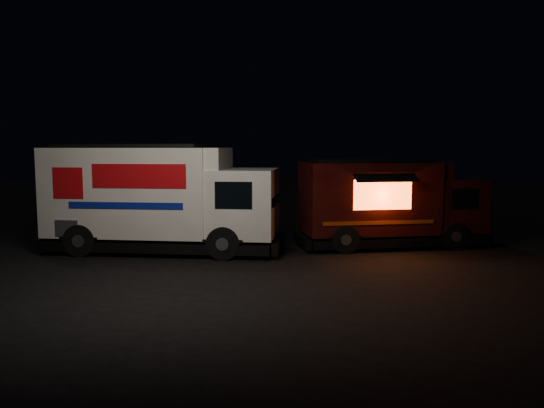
{
  "coord_description": "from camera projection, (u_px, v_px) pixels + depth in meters",
  "views": [
    {
      "loc": [
        0.2,
        -15.12,
        3.36
      ],
      "look_at": [
        0.81,
        2.0,
        1.5
      ],
      "focal_mm": 35.0,
      "sensor_mm": 36.0,
      "label": 1
    }
  ],
  "objects": [
    {
      "name": "ground",
      "position": [
        247.0,
        263.0,
        15.38
      ],
      "size": [
        80.0,
        80.0,
        0.0
      ],
      "primitive_type": "plane",
      "color": "black",
      "rests_on": "ground"
    },
    {
      "name": "white_truck",
      "position": [
        164.0,
        198.0,
        17.01
      ],
      "size": [
        7.89,
        3.67,
        3.44
      ],
      "primitive_type": null,
      "rotation": [
        0.0,
        0.0,
        -0.15
      ],
      "color": "white",
      "rests_on": "ground"
    },
    {
      "name": "red_truck",
      "position": [
        391.0,
        202.0,
        17.94
      ],
      "size": [
        6.58,
        3.07,
        2.95
      ],
      "primitive_type": null,
      "rotation": [
        0.0,
        0.0,
        0.12
      ],
      "color": "#330F09",
      "rests_on": "ground"
    }
  ]
}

